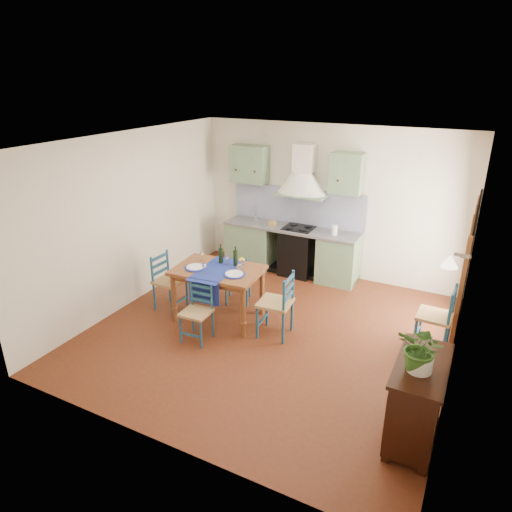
{
  "coord_description": "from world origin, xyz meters",
  "views": [
    {
      "loc": [
        2.52,
        -5.35,
        3.62
      ],
      "look_at": [
        -0.38,
        0.3,
        1.05
      ],
      "focal_mm": 32.0,
      "sensor_mm": 36.0,
      "label": 1
    }
  ],
  "objects_px": {
    "potted_plant": "(422,349)",
    "sideboard": "(417,398)",
    "dining_table": "(218,275)",
    "chair_near": "(197,312)"
  },
  "relations": [
    {
      "from": "dining_table",
      "to": "sideboard",
      "type": "bearing_deg",
      "value": -21.73
    },
    {
      "from": "chair_near",
      "to": "potted_plant",
      "type": "bearing_deg",
      "value": -13.26
    },
    {
      "from": "sideboard",
      "to": "dining_table",
      "type": "bearing_deg",
      "value": 158.27
    },
    {
      "from": "chair_near",
      "to": "potted_plant",
      "type": "distance_m",
      "value": 3.26
    },
    {
      "from": "chair_near",
      "to": "potted_plant",
      "type": "relative_size",
      "value": 1.73
    },
    {
      "from": "dining_table",
      "to": "potted_plant",
      "type": "distance_m",
      "value": 3.46
    },
    {
      "from": "potted_plant",
      "to": "dining_table",
      "type": "bearing_deg",
      "value": 156.1
    },
    {
      "from": "potted_plant",
      "to": "sideboard",
      "type": "bearing_deg",
      "value": 83.69
    },
    {
      "from": "dining_table",
      "to": "sideboard",
      "type": "distance_m",
      "value": 3.4
    },
    {
      "from": "dining_table",
      "to": "chair_near",
      "type": "relative_size",
      "value": 1.65
    }
  ]
}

